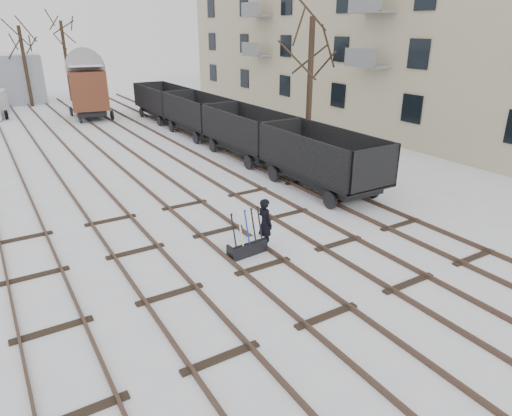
{
  "coord_description": "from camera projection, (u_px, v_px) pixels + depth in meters",
  "views": [
    {
      "loc": [
        -6.57,
        -10.31,
        6.82
      ],
      "look_at": [
        0.79,
        1.7,
        1.2
      ],
      "focal_mm": 32.0,
      "sensor_mm": 36.0,
      "label": 1
    }
  ],
  "objects": [
    {
      "name": "tracks",
      "position": [
        128.0,
        160.0,
        24.68
      ],
      "size": [
        13.9,
        52.0,
        0.16
      ],
      "color": "black",
      "rests_on": "ground"
    },
    {
      "name": "freight_wagon_a",
      "position": [
        321.0,
        168.0,
        20.13
      ],
      "size": [
        2.55,
        6.36,
        2.6
      ],
      "color": "black",
      "rests_on": "ground"
    },
    {
      "name": "tree_near",
      "position": [
        310.0,
        92.0,
        23.84
      ],
      "size": [
        0.3,
        0.3,
        7.29
      ],
      "primitive_type": "cylinder",
      "color": "black",
      "rests_on": "ground"
    },
    {
      "name": "ground_frame",
      "position": [
        247.0,
        246.0,
        14.55
      ],
      "size": [
        1.33,
        0.53,
        1.49
      ],
      "rotation": [
        0.0,
        0.0,
        0.09
      ],
      "color": "black",
      "rests_on": "ground"
    },
    {
      "name": "freight_wagon_c",
      "position": [
        199.0,
        121.0,
        30.27
      ],
      "size": [
        2.55,
        6.36,
        2.6
      ],
      "color": "black",
      "rests_on": "ground"
    },
    {
      "name": "worker",
      "position": [
        265.0,
        224.0,
        14.78
      ],
      "size": [
        0.45,
        0.66,
        1.73
      ],
      "primitive_type": "imported",
      "rotation": [
        0.0,
        0.0,
        1.63
      ],
      "color": "black",
      "rests_on": "ground"
    },
    {
      "name": "freight_wagon_d",
      "position": [
        164.0,
        107.0,
        35.34
      ],
      "size": [
        2.55,
        6.36,
        2.6
      ],
      "color": "black",
      "rests_on": "ground"
    },
    {
      "name": "tree_far_right",
      "position": [
        66.0,
        62.0,
        43.65
      ],
      "size": [
        0.3,
        0.3,
        7.32
      ],
      "primitive_type": "cylinder",
      "color": "black",
      "rests_on": "ground"
    },
    {
      "name": "tree_far_left",
      "position": [
        26.0,
        67.0,
        40.5
      ],
      "size": [
        0.3,
        0.3,
        6.89
      ],
      "primitive_type": "cylinder",
      "color": "black",
      "rests_on": "ground"
    },
    {
      "name": "shed_right",
      "position": [
        0.0,
        79.0,
        42.77
      ],
      "size": [
        7.0,
        6.0,
        4.5
      ],
      "color": "gray",
      "rests_on": "ground"
    },
    {
      "name": "freight_wagon_b",
      "position": [
        248.0,
        140.0,
        25.2
      ],
      "size": [
        2.55,
        6.36,
        2.6
      ],
      "color": "black",
      "rests_on": "ground"
    },
    {
      "name": "box_van_wagon",
      "position": [
        88.0,
        87.0,
        35.57
      ],
      "size": [
        3.73,
        5.82,
        4.14
      ],
      "rotation": [
        0.0,
        0.0,
        -0.17
      ],
      "color": "black",
      "rests_on": "ground"
    },
    {
      "name": "apartment_block",
      "position": [
        398.0,
        7.0,
        31.66
      ],
      "size": [
        10.12,
        45.0,
        16.1
      ],
      "color": "#B6A98C",
      "rests_on": "ground"
    },
    {
      "name": "ground",
      "position": [
        263.0,
        267.0,
        13.88
      ],
      "size": [
        120.0,
        120.0,
        0.0
      ],
      "primitive_type": "plane",
      "color": "white",
      "rests_on": "ground"
    }
  ]
}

